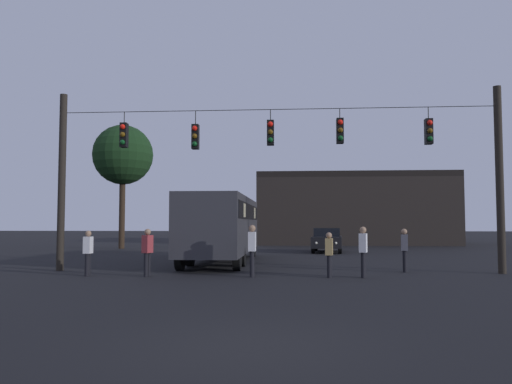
{
  "coord_description": "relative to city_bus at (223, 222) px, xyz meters",
  "views": [
    {
      "loc": [
        0.73,
        -7.66,
        1.84
      ],
      "look_at": [
        -1.0,
        15.9,
        3.28
      ],
      "focal_mm": 35.73,
      "sensor_mm": 36.0,
      "label": 1
    }
  ],
  "objects": [
    {
      "name": "tree_left_silhouette",
      "position": [
        -9.05,
        12.2,
        4.88
      ],
      "size": [
        4.33,
        4.33,
        8.96
      ],
      "color": "#2D2116",
      "rests_on": "ground"
    },
    {
      "name": "city_bus",
      "position": [
        0.0,
        0.0,
        0.0
      ],
      "size": [
        2.6,
        11.01,
        3.0
      ],
      "color": "#2D2D33",
      "rests_on": "ground"
    },
    {
      "name": "pedestrian_far_side",
      "position": [
        1.89,
        -6.36,
        -0.86
      ],
      "size": [
        0.25,
        0.37,
        1.77
      ],
      "color": "black",
      "rests_on": "ground"
    },
    {
      "name": "pedestrian_trailing",
      "position": [
        5.64,
        -6.31,
        -0.89
      ],
      "size": [
        0.33,
        0.41,
        1.71
      ],
      "color": "black",
      "rests_on": "ground"
    },
    {
      "name": "overhead_signal_span",
      "position": [
        2.53,
        -4.58,
        2.18
      ],
      "size": [
        16.85,
        0.44,
        6.9
      ],
      "color": "black",
      "rests_on": "ground"
    },
    {
      "name": "pedestrian_crossing_center",
      "position": [
        -3.84,
        -6.43,
        -0.98
      ],
      "size": [
        0.25,
        0.37,
        1.57
      ],
      "color": "black",
      "rests_on": "ground"
    },
    {
      "name": "pedestrian_crossing_left",
      "position": [
        4.5,
        -6.33,
        -1.02
      ],
      "size": [
        0.29,
        0.39,
        1.52
      ],
      "color": "black",
      "rests_on": "ground"
    },
    {
      "name": "car_near_right",
      "position": [
        5.42,
        8.63,
        -1.07
      ],
      "size": [
        2.21,
        4.46,
        1.52
      ],
      "color": "black",
      "rests_on": "ground"
    },
    {
      "name": "pedestrian_crossing_right",
      "position": [
        -1.72,
        -6.46,
        -0.94
      ],
      "size": [
        0.34,
        0.42,
        1.64
      ],
      "color": "black",
      "rests_on": "ground"
    },
    {
      "name": "corner_building",
      "position": [
        8.59,
        23.7,
        1.17
      ],
      "size": [
        16.59,
        12.03,
        6.08
      ],
      "color": "black",
      "rests_on": "ground"
    },
    {
      "name": "pedestrian_near_bus",
      "position": [
        7.44,
        -4.28,
        -0.95
      ],
      "size": [
        0.3,
        0.4,
        1.62
      ],
      "color": "black",
      "rests_on": "ground"
    },
    {
      "name": "ground_plane",
      "position": [
        2.57,
        8.42,
        -1.87
      ],
      "size": [
        168.0,
        168.0,
        0.0
      ],
      "primitive_type": "plane",
      "color": "black",
      "rests_on": "ground"
    }
  ]
}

